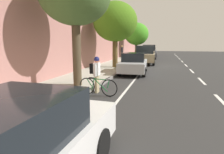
{
  "coord_description": "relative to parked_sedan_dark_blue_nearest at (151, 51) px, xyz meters",
  "views": [
    {
      "loc": [
        -0.95,
        18.74,
        2.2
      ],
      "look_at": [
        0.84,
        12.1,
        0.97
      ],
      "focal_mm": 30.35,
      "sensor_mm": 36.0,
      "label": 1
    }
  ],
  "objects": [
    {
      "name": "building_facade",
      "position": [
        4.38,
        16.02,
        1.59
      ],
      "size": [
        0.5,
        47.46,
        4.69
      ],
      "primitive_type": "cube",
      "color": "#AB716A",
      "rests_on": "ground"
    },
    {
      "name": "curb_edge",
      "position": [
        1.0,
        16.02,
        -0.67
      ],
      "size": [
        0.16,
        47.46,
        0.17
      ],
      "primitive_type": "cube",
      "color": "gray",
      "rests_on": "ground"
    },
    {
      "name": "fire_hydrant",
      "position": [
        1.43,
        10.89,
        -0.16
      ],
      "size": [
        0.22,
        0.22,
        0.84
      ],
      "color": "red",
      "rests_on": "sidewalk"
    },
    {
      "name": "sidewalk",
      "position": [
        2.61,
        16.02,
        -0.67
      ],
      "size": [
        3.05,
        47.46,
        0.17
      ],
      "primitive_type": "cube",
      "color": "#B1B2A3",
      "rests_on": "ground"
    },
    {
      "name": "street_tree_near_cyclist",
      "position": [
        1.92,
        5.93,
        2.81
      ],
      "size": [
        3.55,
        3.55,
        5.05
      ],
      "color": "brown",
      "rests_on": "sidewalk"
    },
    {
      "name": "lane_stripe_bike_edge",
      "position": [
        -0.47,
        16.02,
        -0.75
      ],
      "size": [
        0.12,
        47.46,
        0.01
      ],
      "primitive_type": "cube",
      "color": "white",
      "rests_on": "ground"
    },
    {
      "name": "parked_suv_grey_second",
      "position": [
        -0.13,
        6.88,
        0.27
      ],
      "size": [
        2.03,
        4.73,
        1.99
      ],
      "color": "slate",
      "rests_on": "ground"
    },
    {
      "name": "lane_stripe_centre",
      "position": [
        -4.36,
        16.49,
        -0.75
      ],
      "size": [
        0.14,
        48.4,
        0.01
      ],
      "color": "white",
      "rests_on": "ground"
    },
    {
      "name": "bicycle_at_curb",
      "position": [
        0.53,
        27.35,
        -0.36
      ],
      "size": [
        1.77,
        0.46,
        0.79
      ],
      "color": "black",
      "rests_on": "ground"
    },
    {
      "name": "parked_pickup_tan_mid",
      "position": [
        -0.22,
        14.04,
        0.15
      ],
      "size": [
        2.21,
        5.39,
        1.95
      ],
      "color": "tan",
      "rests_on": "ground"
    },
    {
      "name": "street_tree_mid_block",
      "position": [
        1.92,
        18.91,
        3.2
      ],
      "size": [
        3.69,
        3.69,
        5.46
      ],
      "color": "brown",
      "rests_on": "sidewalk"
    },
    {
      "name": "parked_sedan_silver_far",
      "position": [
        -0.03,
        21.0,
        0.0
      ],
      "size": [
        2.01,
        4.48,
        1.52
      ],
      "color": "#B7BABF",
      "rests_on": "ground"
    },
    {
      "name": "pedestrian_on_phone",
      "position": [
        3.29,
        9.76,
        0.42
      ],
      "size": [
        0.25,
        0.62,
        1.76
      ],
      "color": "black",
      "rests_on": "sidewalk"
    },
    {
      "name": "parked_sedan_dark_blue_nearest",
      "position": [
        0.0,
        0.0,
        0.0
      ],
      "size": [
        1.91,
        4.44,
        1.52
      ],
      "color": "navy",
      "rests_on": "ground"
    },
    {
      "name": "cyclist_with_backpack",
      "position": [
        0.76,
        26.9,
        0.23
      ],
      "size": [
        0.43,
        0.62,
        1.63
      ],
      "color": "#C6B284",
      "rests_on": "ground"
    },
    {
      "name": "ground",
      "position": [
        -1.15,
        16.02,
        -0.75
      ],
      "size": [
        75.93,
        75.93,
        0.0
      ],
      "primitive_type": "plane",
      "color": "#2F2F2F"
    }
  ]
}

